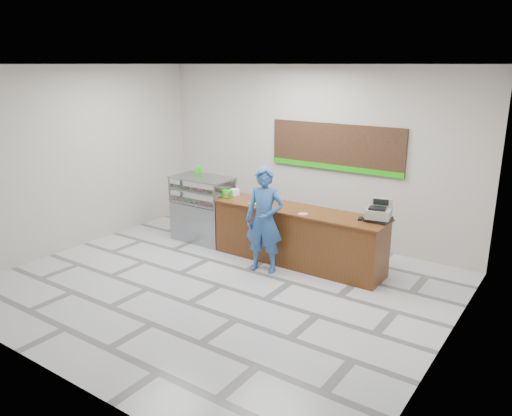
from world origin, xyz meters
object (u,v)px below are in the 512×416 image
Objects in this scene: sales_counter at (297,236)px; display_case at (203,208)px; serving_tray at (260,204)px; customer at (264,220)px; cash_register at (379,213)px.

sales_counter is 2.23m from display_case.
serving_tray is 0.64m from customer.
cash_register is 2.18m from serving_tray.
display_case is 2.85× the size of cash_register.
sales_counter is at bearing 0.01° from display_case.
cash_register is 1.92m from customer.
display_case is 3.18× the size of serving_tray.
cash_register reaches higher than serving_tray.
serving_tray is at bearing -170.03° from sales_counter.
display_case is at bearing 164.20° from serving_tray.
customer reaches higher than cash_register.
serving_tray is (-0.73, -0.13, 0.52)m from sales_counter.
display_case is at bearing -179.99° from sales_counter.
customer reaches higher than serving_tray.
cash_register reaches higher than display_case.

